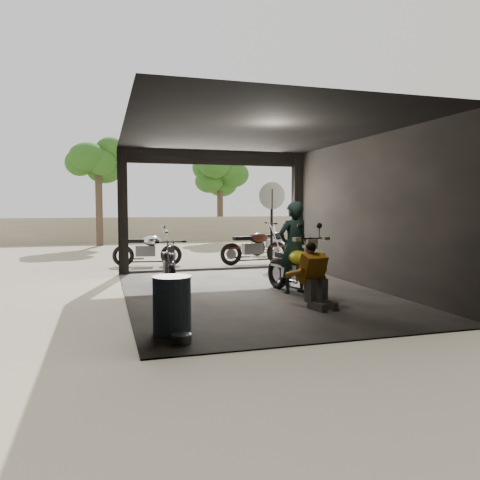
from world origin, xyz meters
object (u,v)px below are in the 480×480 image
main_bike (295,265)px  sign_post (272,209)px  left_bike (169,262)px  outside_bike_c (275,240)px  helmet (282,257)px  rider (293,248)px  stool (280,265)px  outside_bike_b (254,243)px  mechanic (316,277)px  oil_drum (172,306)px  outside_bike_a (147,246)px

main_bike → sign_post: 5.05m
left_bike → sign_post: bearing=40.7°
outside_bike_c → helmet: 5.76m
main_bike → sign_post: (1.28, 4.77, 1.07)m
left_bike → rider: bearing=-37.3°
stool → outside_bike_b: bearing=82.5°
main_bike → outside_bike_b: 4.78m
mechanic → oil_drum: mechanic is taller
left_bike → oil_drum: size_ratio=1.86×
main_bike → helmet: 1.54m
left_bike → helmet: size_ratio=5.30×
main_bike → outside_bike_c: size_ratio=1.10×
outside_bike_c → stool: bearing=162.0°
outside_bike_b → rider: 4.69m
main_bike → helmet: bearing=68.0°
left_bike → outside_bike_c: size_ratio=0.93×
left_bike → outside_bike_a: (-0.16, 3.35, 0.08)m
oil_drum → outside_bike_c: bearing=61.7°
mechanic → stool: 2.82m
main_bike → outside_bike_a: bearing=104.3°
helmet → sign_post: sign_post is taller
left_bike → helmet: (2.54, -0.38, 0.08)m
outside_bike_b → helmet: (-0.40, -3.22, -0.04)m
helmet → mechanic: bearing=-118.7°
mechanic → stool: size_ratio=2.39×
rider → oil_drum: bearing=29.0°
main_bike → sign_post: sign_post is taller
outside_bike_a → outside_bike_b: bearing=-91.3°
outside_bike_b → main_bike: bearing=167.6°
left_bike → outside_bike_b: (2.94, 2.84, 0.12)m
mechanic → sign_post: size_ratio=0.44×
oil_drum → left_bike: bearing=82.8°
outside_bike_a → stool: (2.68, -3.72, -0.20)m
outside_bike_b → rider: rider is taller
mechanic → outside_bike_b: bearing=70.0°
sign_post → outside_bike_b: bearing=162.3°
left_bike → oil_drum: left_bike is taller
main_bike → stool: main_bike is taller
outside_bike_b → outside_bike_c: 2.67m
helmet → oil_drum: size_ratio=0.35×
outside_bike_a → oil_drum: size_ratio=2.15×
outside_bike_a → helmet: 4.61m
main_bike → stool: 1.56m
outside_bike_c → oil_drum: outside_bike_c is taller
oil_drum → stool: bearing=51.0°
rider → oil_drum: 3.64m
mechanic → oil_drum: bearing=-171.7°
stool → sign_post: bearing=73.1°
outside_bike_c → oil_drum: (-4.94, -9.18, -0.14)m
oil_drum → sign_post: sign_post is taller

